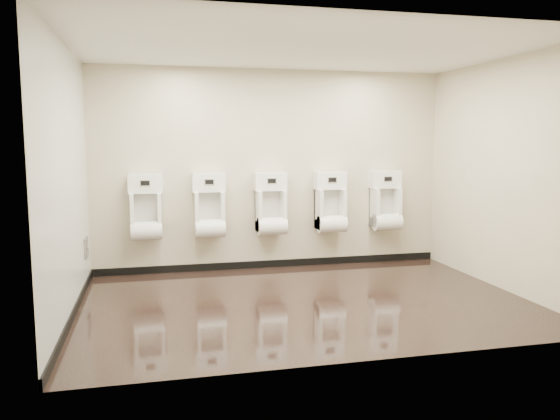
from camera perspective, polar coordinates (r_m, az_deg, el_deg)
The scene contains 15 objects.
ground at distance 6.29m, azimuth 2.69°, elevation -9.49°, with size 5.00×3.50×0.00m, color black.
ceiling at distance 6.11m, azimuth 2.85°, elevation 16.55°, with size 5.00×3.50×0.00m, color silver.
back_wall at distance 7.73m, azimuth -0.80°, elevation 4.20°, with size 5.00×0.02×2.80m, color beige.
front_wall at distance 4.39m, azimuth 9.05°, elevation 1.78°, with size 5.00×0.02×2.80m, color beige.
left_wall at distance 5.87m, azimuth -21.44°, elevation 2.73°, with size 0.02×3.50×2.80m, color beige.
right_wall at distance 7.14m, azimuth 22.48°, elevation 3.39°, with size 0.02×3.50×2.80m, color beige.
tile_overlay_left at distance 5.87m, azimuth -21.39°, elevation 2.73°, with size 0.01×3.50×2.80m, color silver.
skirting_back at distance 7.91m, azimuth -0.76°, elevation -5.62°, with size 5.00×0.02×0.10m, color black.
skirting_left at distance 6.11m, azimuth -20.73°, elevation -9.98°, with size 0.02×3.50×0.10m, color black.
access_panel at distance 7.16m, azimuth -19.60°, elevation -3.73°, with size 0.04×0.25×0.25m.
urinal_0 at distance 7.45m, azimuth -13.82°, elevation -0.18°, with size 0.46×0.34×0.85m.
urinal_1 at distance 7.49m, azimuth -7.40°, elevation 0.01°, with size 0.46×0.34×0.85m.
urinal_2 at distance 7.62m, azimuth -0.95°, elevation 0.20°, with size 0.46×0.34×0.85m.
urinal_3 at distance 7.85m, azimuth 5.31°, elevation 0.37°, with size 0.46×0.34×0.85m.
urinal_4 at distance 8.16m, azimuth 10.98°, elevation 0.53°, with size 0.46×0.34×0.85m.
Camera 1 is at (-1.66, -5.79, 1.81)m, focal length 35.00 mm.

